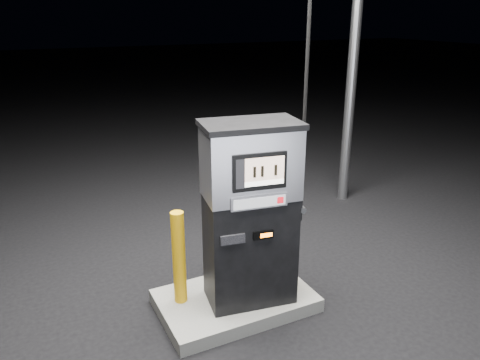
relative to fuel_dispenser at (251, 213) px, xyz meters
name	(u,v)px	position (x,y,z in m)	size (l,w,h in m)	color
ground	(235,307)	(-0.12, 0.10, -1.12)	(80.00, 80.00, 0.00)	black
pump_island	(235,301)	(-0.12, 0.10, -1.04)	(1.60, 1.00, 0.15)	slate
fuel_dispenser	(251,213)	(0.00, 0.00, 0.00)	(1.08, 0.70, 3.91)	black
bollard_left	(179,258)	(-0.67, 0.27, -0.47)	(0.13, 0.13, 1.00)	#EDA90D
bollard_right	(293,241)	(0.55, 0.05, -0.46)	(0.13, 0.13, 1.01)	#EDA90D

